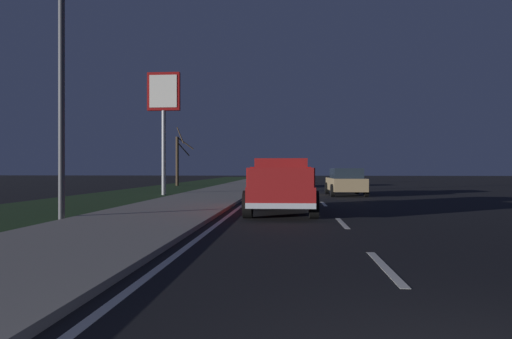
{
  "coord_description": "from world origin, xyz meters",
  "views": [
    {
      "loc": [
        -2.52,
        1.43,
        1.49
      ],
      "look_at": [
        12.76,
        2.63,
        1.48
      ],
      "focal_mm": 30.76,
      "sensor_mm": 36.0,
      "label": 1
    }
  ],
  "objects_px": {
    "bare_tree_far": "(178,159)",
    "gas_price_sign": "(164,103)",
    "pickup_truck": "(281,186)",
    "street_light_near": "(71,54)",
    "sedan_black": "(288,178)",
    "sedan_tan": "(346,181)"
  },
  "relations": [
    {
      "from": "pickup_truck",
      "to": "sedan_tan",
      "type": "bearing_deg",
      "value": -19.17
    },
    {
      "from": "pickup_truck",
      "to": "street_light_near",
      "type": "relative_size",
      "value": 0.68
    },
    {
      "from": "bare_tree_far",
      "to": "street_light_near",
      "type": "bearing_deg",
      "value": -171.93
    },
    {
      "from": "street_light_near",
      "to": "sedan_black",
      "type": "bearing_deg",
      "value": -13.83
    },
    {
      "from": "gas_price_sign",
      "to": "sedan_black",
      "type": "bearing_deg",
      "value": -30.07
    },
    {
      "from": "sedan_black",
      "to": "sedan_tan",
      "type": "relative_size",
      "value": 0.99
    },
    {
      "from": "bare_tree_far",
      "to": "pickup_truck",
      "type": "bearing_deg",
      "value": -157.36
    },
    {
      "from": "bare_tree_far",
      "to": "gas_price_sign",
      "type": "bearing_deg",
      "value": -168.68
    },
    {
      "from": "pickup_truck",
      "to": "bare_tree_far",
      "type": "xyz_separation_m",
      "value": [
        23.41,
        9.76,
        1.51
      ]
    },
    {
      "from": "pickup_truck",
      "to": "street_light_near",
      "type": "height_order",
      "value": "street_light_near"
    },
    {
      "from": "sedan_tan",
      "to": "bare_tree_far",
      "type": "relative_size",
      "value": 0.84
    },
    {
      "from": "street_light_near",
      "to": "sedan_tan",
      "type": "bearing_deg",
      "value": -35.65
    },
    {
      "from": "sedan_tan",
      "to": "bare_tree_far",
      "type": "xyz_separation_m",
      "value": [
        13.36,
        13.26,
        1.64
      ]
    },
    {
      "from": "sedan_tan",
      "to": "street_light_near",
      "type": "height_order",
      "value": "street_light_near"
    },
    {
      "from": "sedan_black",
      "to": "sedan_tan",
      "type": "bearing_deg",
      "value": -163.6
    },
    {
      "from": "sedan_black",
      "to": "street_light_near",
      "type": "xyz_separation_m",
      "value": [
        -24.76,
        6.09,
        4.03
      ]
    },
    {
      "from": "gas_price_sign",
      "to": "bare_tree_far",
      "type": "xyz_separation_m",
      "value": [
        14.02,
        2.81,
        -2.9
      ]
    },
    {
      "from": "sedan_black",
      "to": "gas_price_sign",
      "type": "xyz_separation_m",
      "value": [
        -12.19,
        7.06,
        4.54
      ]
    },
    {
      "from": "sedan_tan",
      "to": "street_light_near",
      "type": "relative_size",
      "value": 0.55
    },
    {
      "from": "bare_tree_far",
      "to": "sedan_black",
      "type": "bearing_deg",
      "value": -100.52
    },
    {
      "from": "sedan_black",
      "to": "gas_price_sign",
      "type": "height_order",
      "value": "gas_price_sign"
    },
    {
      "from": "sedan_tan",
      "to": "street_light_near",
      "type": "bearing_deg",
      "value": 144.35
    }
  ]
}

